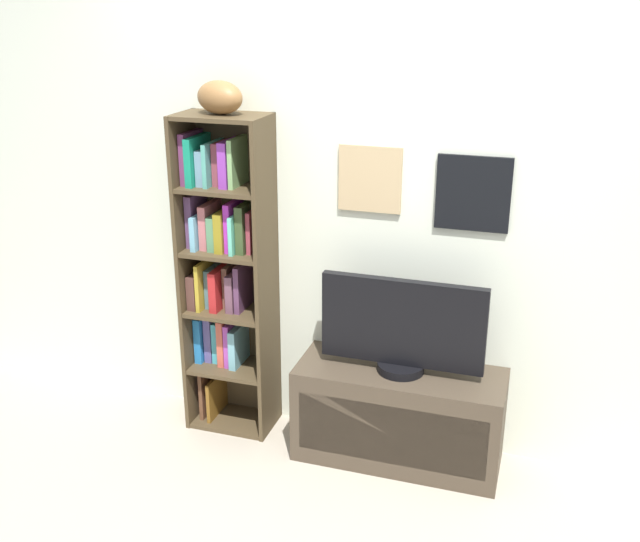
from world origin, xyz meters
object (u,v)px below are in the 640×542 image
at_px(football, 220,97).
at_px(television, 402,327).
at_px(bookshelf, 225,270).
at_px(tv_stand, 399,415).

relative_size(football, television, 0.32).
bearing_deg(bookshelf, tv_stand, -5.15).
bearing_deg(tv_stand, football, 176.53).
height_order(bookshelf, football, football).
xyz_separation_m(tv_stand, television, (0.00, 0.00, 0.46)).
distance_m(bookshelf, television, 0.94).
bearing_deg(football, tv_stand, -3.47).
height_order(football, television, football).
bearing_deg(television, tv_stand, -90.00).
xyz_separation_m(bookshelf, football, (0.03, -0.03, 0.84)).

